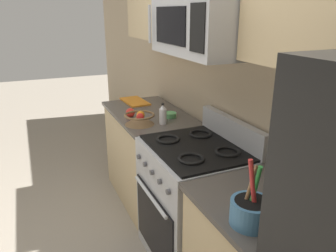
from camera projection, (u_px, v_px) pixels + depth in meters
wall_back at (247, 88)px, 2.30m from camera, size 8.00×0.10×2.60m
counter_left at (150, 156)px, 3.25m from camera, size 1.11×0.64×0.91m
range_oven at (195, 203)px, 2.43m from camera, size 0.76×0.69×1.09m
microwave at (204, 26)px, 2.02m from camera, size 0.78×0.44×0.36m
utensil_crock at (251, 211)px, 1.45m from camera, size 0.19×0.19×0.32m
fruit_basket at (140, 119)px, 2.75m from camera, size 0.26×0.26×0.11m
apple_loose at (130, 113)px, 2.94m from camera, size 0.08×0.08×0.08m
cutting_board at (135, 101)px, 3.44m from camera, size 0.40×0.23×0.02m
bottle_vinegar at (163, 114)px, 2.76m from camera, size 0.06×0.06×0.18m
prep_bowl at (170, 115)px, 2.95m from camera, size 0.12×0.12×0.04m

